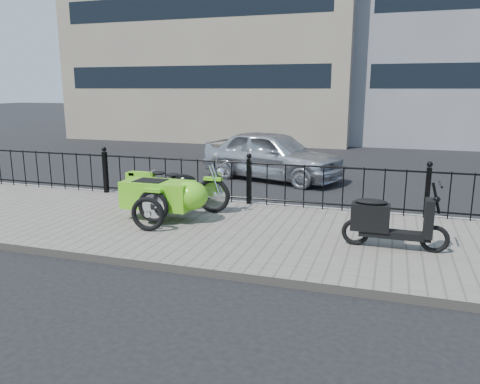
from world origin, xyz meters
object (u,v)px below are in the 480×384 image
(motorcycle_sidecar, at_px, (170,193))
(spare_tire, at_px, (148,214))
(sedan_car, at_px, (272,155))
(scooter, at_px, (387,222))

(motorcycle_sidecar, bearing_deg, spare_tire, -89.43)
(spare_tire, xyz_separation_m, sedan_car, (0.72, 5.78, 0.27))
(motorcycle_sidecar, xyz_separation_m, scooter, (3.90, -0.52, -0.06))
(spare_tire, bearing_deg, scooter, 5.29)
(motorcycle_sidecar, xyz_separation_m, sedan_car, (0.72, 4.90, 0.10))
(scooter, xyz_separation_m, spare_tire, (-3.89, -0.36, -0.11))
(motorcycle_sidecar, relative_size, spare_tire, 3.79)
(spare_tire, bearing_deg, motorcycle_sidecar, 90.57)
(scooter, height_order, sedan_car, sedan_car)
(spare_tire, distance_m, sedan_car, 5.83)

